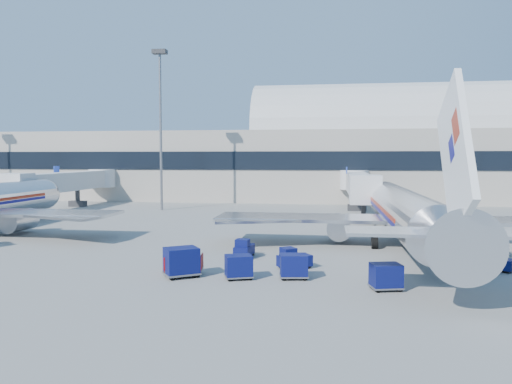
% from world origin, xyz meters
% --- Properties ---
extents(ground, '(260.00, 260.00, 0.00)m').
position_xyz_m(ground, '(0.00, 0.00, 0.00)').
color(ground, gray).
rests_on(ground, ground).
extents(terminal, '(170.00, 28.15, 21.00)m').
position_xyz_m(terminal, '(-13.60, 55.96, 7.52)').
color(terminal, '#B2AA9E').
rests_on(terminal, ground).
extents(airliner_main, '(32.00, 37.26, 12.07)m').
position_xyz_m(airliner_main, '(10.00, 4.51, 2.93)').
color(airliner_main, silver).
rests_on(airliner_main, ground).
extents(jetbridge_near, '(4.40, 27.50, 6.25)m').
position_xyz_m(jetbridge_near, '(7.60, 30.81, 3.93)').
color(jetbridge_near, silver).
rests_on(jetbridge_near, ground).
extents(jetbridge_mid, '(4.40, 27.50, 6.25)m').
position_xyz_m(jetbridge_mid, '(-34.40, 30.81, 3.93)').
color(jetbridge_mid, silver).
rests_on(jetbridge_mid, ground).
extents(mast_west, '(2.00, 1.20, 22.60)m').
position_xyz_m(mast_west, '(-20.00, 30.00, 14.79)').
color(mast_west, slate).
rests_on(mast_west, ground).
extents(tug_lead, '(2.50, 2.17, 1.47)m').
position_xyz_m(tug_lead, '(1.25, -4.82, 0.67)').
color(tug_lead, '#0A0F4B').
rests_on(tug_lead, ground).
extents(tug_right, '(2.34, 2.01, 1.37)m').
position_xyz_m(tug_right, '(14.61, -3.46, 0.62)').
color(tug_right, '#0A0F4B').
rests_on(tug_right, ground).
extents(tug_left, '(1.34, 2.34, 1.46)m').
position_xyz_m(tug_left, '(-2.71, -1.63, 0.66)').
color(tug_left, '#0A0F4B').
rests_on(tug_left, ground).
extents(cart_train_a, '(1.92, 1.58, 1.54)m').
position_xyz_m(cart_train_a, '(1.48, -7.66, 0.82)').
color(cart_train_a, '#0A0F4B').
rests_on(cart_train_a, ground).
extents(cart_train_b, '(2.04, 1.80, 1.49)m').
position_xyz_m(cart_train_b, '(-1.91, -8.22, 0.80)').
color(cart_train_b, '#0A0F4B').
rests_on(cart_train_b, ground).
extents(cart_train_c, '(2.66, 2.51, 1.86)m').
position_xyz_m(cart_train_c, '(-5.58, -8.22, 1.00)').
color(cart_train_c, '#0A0F4B').
rests_on(cart_train_c, ground).
extents(cart_solo_near, '(1.99, 1.70, 1.52)m').
position_xyz_m(cart_solo_near, '(6.85, -9.56, 0.81)').
color(cart_solo_near, '#0A0F4B').
rests_on(cart_solo_near, ground).
extents(cart_open_red, '(2.59, 2.00, 0.63)m').
position_xyz_m(cart_open_red, '(-5.55, -7.64, 0.45)').
color(cart_open_red, slate).
rests_on(cart_open_red, ground).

